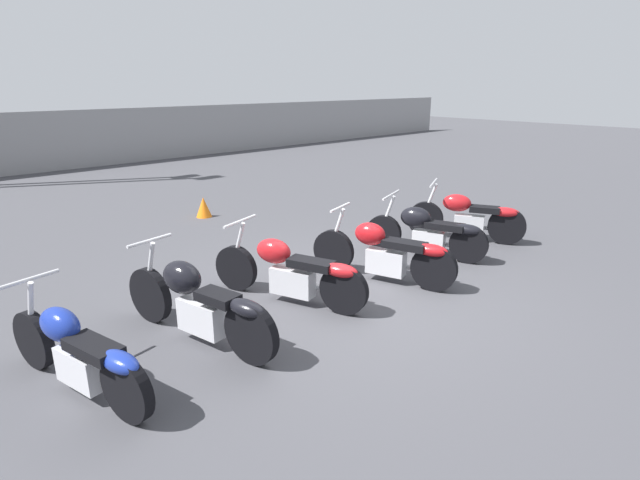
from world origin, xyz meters
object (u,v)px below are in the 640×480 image
(motorcycle_slot_4, at_px, (428,232))
(motorcycle_slot_1, at_px, (198,303))
(traffic_cone_near, at_px, (204,207))
(motorcycle_slot_3, at_px, (385,253))
(motorcycle_slot_5, at_px, (468,217))
(motorcycle_slot_0, at_px, (78,353))
(motorcycle_slot_2, at_px, (291,271))

(motorcycle_slot_4, bearing_deg, motorcycle_slot_1, 159.43)
(traffic_cone_near, bearing_deg, motorcycle_slot_3, -89.76)
(motorcycle_slot_4, bearing_deg, motorcycle_slot_5, -18.63)
(motorcycle_slot_4, relative_size, traffic_cone_near, 4.55)
(motorcycle_slot_3, relative_size, motorcycle_slot_4, 1.09)
(motorcycle_slot_0, bearing_deg, motorcycle_slot_3, -14.65)
(motorcycle_slot_1, height_order, motorcycle_slot_4, motorcycle_slot_1)
(motorcycle_slot_4, height_order, motorcycle_slot_5, motorcycle_slot_5)
(motorcycle_slot_2, height_order, motorcycle_slot_3, motorcycle_slot_3)
(motorcycle_slot_1, xyz_separation_m, motorcycle_slot_2, (1.34, 0.09, -0.03))
(motorcycle_slot_2, bearing_deg, motorcycle_slot_5, -21.02)
(motorcycle_slot_1, relative_size, traffic_cone_near, 5.33)
(motorcycle_slot_2, relative_size, motorcycle_slot_5, 1.14)
(motorcycle_slot_3, bearing_deg, motorcycle_slot_2, 148.00)
(motorcycle_slot_2, height_order, traffic_cone_near, motorcycle_slot_2)
(motorcycle_slot_0, height_order, motorcycle_slot_1, motorcycle_slot_1)
(motorcycle_slot_4, xyz_separation_m, motorcycle_slot_5, (1.22, 0.02, 0.01))
(motorcycle_slot_0, height_order, motorcycle_slot_3, motorcycle_slot_3)
(motorcycle_slot_0, height_order, motorcycle_slot_5, motorcycle_slot_5)
(motorcycle_slot_2, xyz_separation_m, motorcycle_slot_4, (2.64, -0.16, 0.00))
(motorcycle_slot_1, relative_size, motorcycle_slot_3, 1.07)
(motorcycle_slot_1, xyz_separation_m, motorcycle_slot_4, (3.98, -0.07, -0.03))
(motorcycle_slot_5, distance_m, traffic_cone_near, 5.15)
(motorcycle_slot_0, height_order, motorcycle_slot_4, motorcycle_slot_4)
(motorcycle_slot_1, bearing_deg, motorcycle_slot_3, -16.62)
(motorcycle_slot_0, distance_m, motorcycle_slot_1, 1.24)
(motorcycle_slot_0, xyz_separation_m, motorcycle_slot_3, (3.95, -0.15, 0.02))
(motorcycle_slot_3, xyz_separation_m, motorcycle_slot_5, (2.48, 0.21, 0.00))
(motorcycle_slot_1, height_order, motorcycle_slot_3, motorcycle_slot_1)
(motorcycle_slot_5, xyz_separation_m, traffic_cone_near, (-2.50, 4.50, -0.21))
(motorcycle_slot_0, bearing_deg, motorcycle_slot_4, -12.01)
(motorcycle_slot_5, bearing_deg, motorcycle_slot_3, 158.82)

